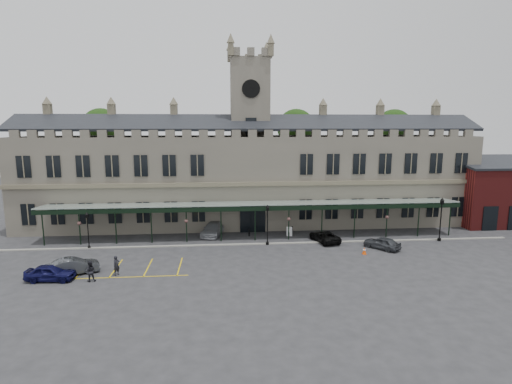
{
  "coord_description": "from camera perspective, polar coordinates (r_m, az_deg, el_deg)",
  "views": [
    {
      "loc": [
        -3.8,
        -38.27,
        13.49
      ],
      "look_at": [
        0.0,
        6.0,
        6.0
      ],
      "focal_mm": 28.0,
      "sensor_mm": 36.0,
      "label": 1
    }
  ],
  "objects": [
    {
      "name": "person_b",
      "position": [
        38.19,
        -22.62,
        -10.41
      ],
      "size": [
        1.05,
        0.91,
        1.85
      ],
      "primitive_type": "imported",
      "rotation": [
        0.0,
        0.0,
        3.41
      ],
      "color": "black",
      "rests_on": "ground"
    },
    {
      "name": "person_a",
      "position": [
        38.81,
        -19.3,
        -9.9
      ],
      "size": [
        0.75,
        0.79,
        1.82
      ],
      "primitive_type": "imported",
      "rotation": [
        0.0,
        0.0,
        0.92
      ],
      "color": "black",
      "rests_on": "ground"
    },
    {
      "name": "bollard_right",
      "position": [
        50.45,
        5.18,
        -5.42
      ],
      "size": [
        0.17,
        0.17,
        0.95
      ],
      "primitive_type": "cylinder",
      "color": "black",
      "rests_on": "ground"
    },
    {
      "name": "tree_behind_mid",
      "position": [
        64.37,
        5.73,
        8.92
      ],
      "size": [
        6.0,
        6.0,
        16.0
      ],
      "color": "#332314",
      "rests_on": "ground"
    },
    {
      "name": "bollard_left",
      "position": [
        49.14,
        -0.99,
        -5.83
      ],
      "size": [
        0.16,
        0.16,
        0.9
      ],
      "primitive_type": "cylinder",
      "color": "black",
      "rests_on": "ground"
    },
    {
      "name": "canopy",
      "position": [
        47.21,
        -0.15,
        -4.01
      ],
      "size": [
        50.0,
        4.1,
        4.3
      ],
      "color": "#8C9E93",
      "rests_on": "ground"
    },
    {
      "name": "parking_markings",
      "position": [
        40.47,
        -19.53,
        -10.47
      ],
      "size": [
        16.0,
        6.0,
        0.01
      ],
      "primitive_type": null,
      "color": "gold",
      "rests_on": "ground"
    },
    {
      "name": "car_taxi",
      "position": [
        49.94,
        -6.15,
        -5.26
      ],
      "size": [
        3.42,
        5.61,
        1.52
      ],
      "primitive_type": "imported",
      "rotation": [
        0.0,
        0.0,
        -0.26
      ],
      "color": "#A3A6AB",
      "rests_on": "ground"
    },
    {
      "name": "ground",
      "position": [
        40.76,
        0.73,
        -9.76
      ],
      "size": [
        140.0,
        140.0,
        0.0
      ],
      "primitive_type": "plane",
      "color": "#2A2A2C"
    },
    {
      "name": "tree_behind_left",
      "position": [
        65.84,
        -21.19,
        8.34
      ],
      "size": [
        6.0,
        6.0,
        16.0
      ],
      "color": "#332314",
      "rests_on": "ground"
    },
    {
      "name": "clock_tower",
      "position": [
        54.4,
        -0.91,
        9.17
      ],
      "size": [
        5.6,
        5.6,
        24.8
      ],
      "color": "#5C574C",
      "rests_on": "ground"
    },
    {
      "name": "tree_behind_right",
      "position": [
        69.11,
        19.03,
        8.49
      ],
      "size": [
        6.0,
        6.0,
        16.0
      ],
      "color": "#332314",
      "rests_on": "ground"
    },
    {
      "name": "station_building",
      "position": [
        54.76,
        -0.89,
        2.2
      ],
      "size": [
        60.0,
        10.36,
        17.3
      ],
      "color": "#5C574C",
      "rests_on": "ground"
    },
    {
      "name": "car_left_a",
      "position": [
        39.88,
        -27.3,
        -10.22
      ],
      "size": [
        4.28,
        1.93,
        1.43
      ],
      "primitive_type": "imported",
      "rotation": [
        0.0,
        0.0,
        1.51
      ],
      "color": "#0D0D3B",
      "rests_on": "ground"
    },
    {
      "name": "traffic_cone",
      "position": [
        44.06,
        15.21,
        -8.12
      ],
      "size": [
        0.46,
        0.46,
        0.73
      ],
      "rotation": [
        0.0,
        0.0,
        0.06
      ],
      "color": "#F04907",
      "rests_on": "ground"
    },
    {
      "name": "car_van",
      "position": [
        47.51,
        9.75,
        -6.27
      ],
      "size": [
        3.27,
        4.99,
        1.28
      ],
      "primitive_type": "imported",
      "rotation": [
        0.0,
        0.0,
        3.41
      ],
      "color": "black",
      "rests_on": "ground"
    },
    {
      "name": "lamp_post_left",
      "position": [
        47.49,
        -22.9,
        -4.64
      ],
      "size": [
        0.39,
        0.39,
        4.13
      ],
      "color": "black",
      "rests_on": "ground"
    },
    {
      "name": "car_left_b",
      "position": [
        40.63,
        -24.69,
        -9.61
      ],
      "size": [
        4.81,
        3.21,
        1.5
      ],
      "primitive_type": "imported",
      "rotation": [
        0.0,
        0.0,
        1.96
      ],
      "color": "#35383D",
      "rests_on": "ground"
    },
    {
      "name": "brick_annex",
      "position": [
        64.36,
        31.14,
        -0.16
      ],
      "size": [
        12.4,
        8.36,
        9.23
      ],
      "color": "#5E1616",
      "rests_on": "ground"
    },
    {
      "name": "car_right_a",
      "position": [
        46.37,
        17.55,
        -6.93
      ],
      "size": [
        3.79,
        4.1,
        1.36
      ],
      "primitive_type": "imported",
      "rotation": [
        0.0,
        0.0,
        3.84
      ],
      "color": "#35383D",
      "rests_on": "ground"
    },
    {
      "name": "sign_board",
      "position": [
        49.29,
        4.79,
        -5.66
      ],
      "size": [
        0.68,
        0.21,
        1.17
      ],
      "rotation": [
        0.0,
        0.0,
        -0.23
      ],
      "color": "black",
      "rests_on": "ground"
    },
    {
      "name": "lamp_post_mid",
      "position": [
        45.16,
        1.66,
        -4.17
      ],
      "size": [
        0.44,
        0.44,
        4.67
      ],
      "color": "black",
      "rests_on": "ground"
    },
    {
      "name": "lamp_post_right",
      "position": [
        51.3,
        24.92,
        -3.06
      ],
      "size": [
        0.49,
        0.49,
        5.17
      ],
      "color": "black",
      "rests_on": "ground"
    },
    {
      "name": "kerb",
      "position": [
        45.94,
        0.05,
        -7.43
      ],
      "size": [
        60.0,
        0.4,
        0.12
      ],
      "primitive_type": "cube",
      "color": "gray",
      "rests_on": "ground"
    }
  ]
}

